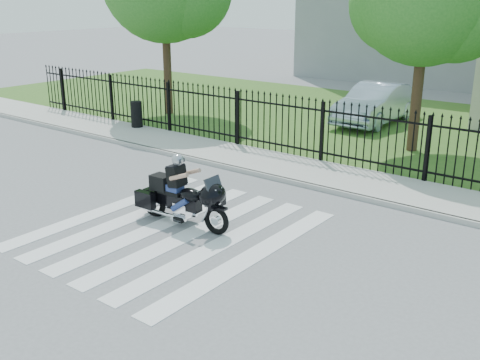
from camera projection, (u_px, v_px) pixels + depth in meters
The scene contains 9 objects.
ground at pixel (174, 230), 11.53m from camera, with size 120.00×120.00×0.00m, color slate.
crosswalk at pixel (174, 230), 11.53m from camera, with size 5.00×5.50×0.01m, color silver, non-canonical shape.
sidewalk at pixel (302, 170), 15.27m from camera, with size 40.00×2.00×0.12m, color #ADAAA3.
curb at pixel (282, 179), 14.52m from camera, with size 40.00×0.12×0.12m, color #ADAAA3.
grass_strip at pixel (403, 127), 20.54m from camera, with size 40.00×12.00×0.02m, color #325E20.
iron_fence at pixel (322, 133), 15.75m from camera, with size 26.00×0.04×1.80m.
motorcycle_rider at pixel (181, 195), 11.69m from camera, with size 2.35×0.73×1.55m.
parked_car at pixel (375, 104), 20.86m from camera, with size 1.55×4.45×1.47m, color #A9BBD5.
litter_bin at pixel (137, 114), 19.89m from camera, with size 0.41×0.41×0.91m, color black.
Camera 1 is at (7.58, -7.56, 4.61)m, focal length 42.00 mm.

